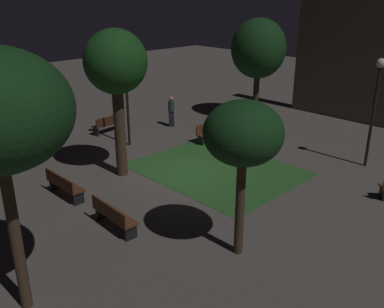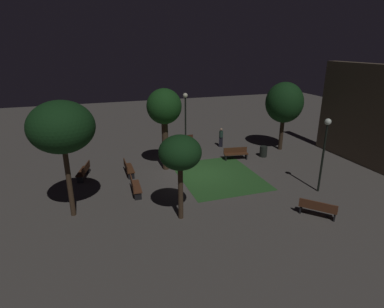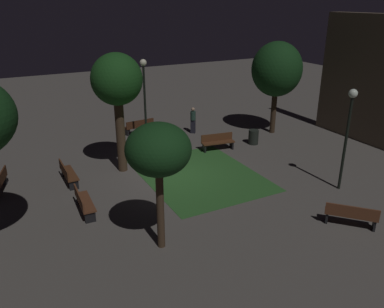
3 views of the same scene
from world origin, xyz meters
name	(u,v)px [view 3 (image 3 of 3)]	position (x,y,z in m)	size (l,w,h in m)	color
ground_plane	(177,175)	(0.00, 0.00, 0.00)	(60.00, 60.00, 0.00)	#56514C
grass_lawn	(200,175)	(0.55, 0.92, 0.01)	(6.24, 5.01, 0.01)	#2D6028
bench_corner	(67,173)	(-1.48, -4.67, 0.48)	(1.81, 0.51, 0.88)	#512D19
bench_path_side	(83,202)	(1.48, -4.67, 0.48)	(1.82, 0.55, 0.88)	brown
bench_by_lamp	(139,126)	(-6.53, 0.58, 0.48)	(0.65, 1.84, 0.88)	#422314
bench_front_left	(351,215)	(6.89, 3.58, 0.48)	(1.65, 1.57, 0.88)	brown
bench_lawn_edge	(218,141)	(-1.94, 3.36, 0.48)	(0.75, 1.85, 0.88)	#512D19
tree_lawn_side	(117,82)	(-1.72, -2.06, 4.23)	(2.28, 2.28, 5.52)	#423021
tree_tall_center	(158,151)	(4.86, -2.91, 3.39)	(2.02, 2.02, 4.26)	#423021
tree_back_left	(277,70)	(-2.96, 7.89, 3.83)	(2.93, 2.93, 5.44)	#38281C
lamp_post_plaza_west	(349,123)	(4.51, 5.59, 2.98)	(0.36, 0.36, 4.36)	black
lamp_post_plaza_east	(144,89)	(-4.29, 0.17, 3.22)	(0.36, 0.36, 4.77)	black
trash_bin	(253,137)	(-1.81, 5.63, 0.41)	(0.56, 0.56, 0.82)	black
pedestrian	(193,120)	(-5.11, 3.52, 0.85)	(0.33, 0.34, 1.61)	black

